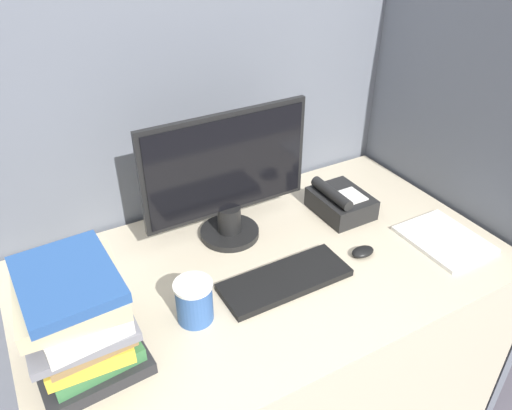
# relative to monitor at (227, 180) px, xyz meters

# --- Properties ---
(cubicle_panel_rear) EXTENTS (1.79, 0.04, 1.66)m
(cubicle_panel_rear) POSITION_rel_monitor_xyz_m (0.03, 0.25, -0.11)
(cubicle_panel_rear) COLOR slate
(cubicle_panel_rear) RESTS_ON ground_plane
(cubicle_panel_right) EXTENTS (0.04, 0.86, 1.66)m
(cubicle_panel_right) POSITION_rel_monitor_xyz_m (0.76, -0.16, -0.11)
(cubicle_panel_right) COLOR slate
(cubicle_panel_right) RESTS_ON ground_plane
(desk) EXTENTS (1.39, 0.80, 0.74)m
(desk) POSITION_rel_monitor_xyz_m (0.03, -0.19, -0.57)
(desk) COLOR beige
(desk) RESTS_ON ground_plane
(monitor) EXTENTS (0.52, 0.18, 0.41)m
(monitor) POSITION_rel_monitor_xyz_m (0.00, 0.00, 0.00)
(monitor) COLOR black
(monitor) RESTS_ON desk
(keyboard) EXTENTS (0.37, 0.14, 0.02)m
(keyboard) POSITION_rel_monitor_xyz_m (0.03, -0.28, -0.19)
(keyboard) COLOR black
(keyboard) RESTS_ON desk
(mouse) EXTENTS (0.07, 0.05, 0.02)m
(mouse) POSITION_rel_monitor_xyz_m (0.30, -0.29, -0.19)
(mouse) COLOR black
(mouse) RESTS_ON desk
(coffee_cup) EXTENTS (0.10, 0.10, 0.11)m
(coffee_cup) POSITION_rel_monitor_xyz_m (-0.24, -0.28, -0.14)
(coffee_cup) COLOR #335999
(coffee_cup) RESTS_ON desk
(book_stack) EXTENTS (0.25, 0.28, 0.25)m
(book_stack) POSITION_rel_monitor_xyz_m (-0.51, -0.27, -0.07)
(book_stack) COLOR #262628
(book_stack) RESTS_ON desk
(desk_telephone) EXTENTS (0.16, 0.20, 0.10)m
(desk_telephone) POSITION_rel_monitor_xyz_m (0.38, -0.07, -0.16)
(desk_telephone) COLOR black
(desk_telephone) RESTS_ON desk
(paper_pile) EXTENTS (0.20, 0.25, 0.01)m
(paper_pile) POSITION_rel_monitor_xyz_m (0.56, -0.36, -0.19)
(paper_pile) COLOR white
(paper_pile) RESTS_ON desk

